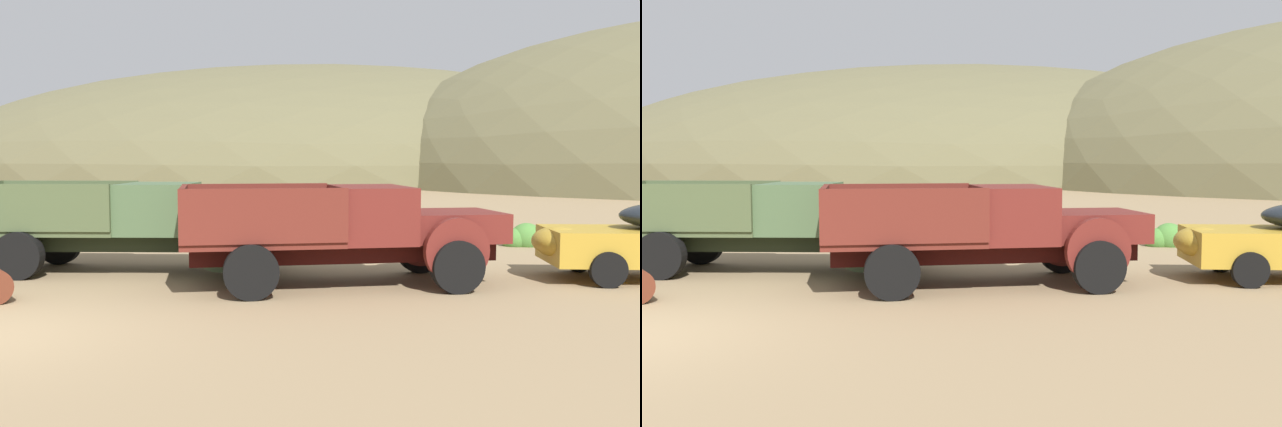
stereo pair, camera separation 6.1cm
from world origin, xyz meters
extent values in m
ellipsoid|color=brown|center=(-11.11, 81.56, 0.00)|extent=(96.41, 81.41, 26.82)
cube|color=#232B1B|center=(-0.29, 5.51, 0.66)|extent=(6.33, 1.80, 0.36)
cube|color=#47603D|center=(2.00, 5.84, 1.11)|extent=(2.19, 1.89, 0.55)
cube|color=#B7B2A8|center=(2.91, 5.97, 1.09)|extent=(0.24, 1.11, 0.44)
cylinder|color=#47603D|center=(1.87, 4.85, 0.76)|extent=(1.21, 0.35, 1.20)
cylinder|color=#47603D|center=(1.60, 6.76, 0.76)|extent=(1.21, 0.35, 1.20)
cube|color=#47603D|center=(0.30, 5.60, 1.36)|extent=(1.70, 2.05, 1.05)
cube|color=black|center=(0.95, 5.69, 1.57)|extent=(0.28, 1.57, 0.59)
cube|color=#495735|center=(-1.98, 5.26, 0.90)|extent=(3.41, 2.38, 0.12)
cube|color=#495735|center=(-1.85, 4.30, 1.43)|extent=(3.15, 0.55, 0.95)
cube|color=#495735|center=(-2.12, 6.23, 1.43)|extent=(3.15, 0.55, 0.95)
cylinder|color=black|center=(1.59, 6.81, 0.48)|extent=(0.99, 0.41, 0.96)
cylinder|color=black|center=(-2.10, 4.22, 0.48)|extent=(0.99, 0.41, 0.96)
cylinder|color=black|center=(-2.39, 6.23, 0.48)|extent=(0.99, 0.41, 0.96)
cube|color=black|center=(4.35, 4.74, 0.66)|extent=(5.77, 2.84, 0.36)
cube|color=maroon|center=(6.36, 5.44, 1.11)|extent=(2.31, 2.30, 0.55)
cube|color=#B7B2A8|center=(7.16, 5.71, 1.09)|extent=(0.48, 1.20, 0.44)
cylinder|color=maroon|center=(6.48, 4.34, 0.76)|extent=(1.19, 0.56, 1.20)
cylinder|color=maroon|center=(5.78, 6.37, 0.76)|extent=(1.19, 0.56, 1.20)
cube|color=maroon|center=(4.87, 4.92, 1.36)|extent=(1.94, 2.40, 1.05)
cube|color=black|center=(5.44, 5.12, 1.57)|extent=(0.62, 1.68, 0.59)
cube|color=maroon|center=(2.87, 4.23, 0.90)|extent=(3.46, 3.00, 0.12)
cube|color=maroon|center=(3.22, 3.21, 1.43)|extent=(2.78, 1.04, 0.95)
cube|color=maroon|center=(2.51, 5.26, 1.43)|extent=(2.78, 1.04, 0.95)
cube|color=maroon|center=(1.55, 3.78, 1.43)|extent=(0.80, 2.08, 0.95)
cylinder|color=black|center=(6.50, 4.29, 0.48)|extent=(1.00, 0.58, 0.96)
cylinder|color=black|center=(5.76, 6.43, 0.48)|extent=(1.00, 0.58, 0.96)
cylinder|color=black|center=(3.01, 3.08, 0.48)|extent=(1.00, 0.58, 0.96)
cylinder|color=black|center=(2.27, 5.22, 0.48)|extent=(1.00, 0.58, 0.96)
ellipsoid|color=#B28928|center=(8.53, 6.15, 0.75)|extent=(1.20, 1.58, 0.61)
cylinder|color=black|center=(9.08, 7.14, 0.34)|extent=(0.70, 0.28, 0.68)
cylinder|color=black|center=(9.29, 5.32, 0.34)|extent=(0.70, 0.28, 0.68)
ellipsoid|color=#4C8438|center=(8.52, 11.40, 0.23)|extent=(0.86, 0.77, 0.82)
ellipsoid|color=#4C8438|center=(8.25, 11.41, 0.15)|extent=(0.62, 0.56, 0.55)
ellipsoid|color=#4C8438|center=(8.19, 11.33, 0.17)|extent=(0.71, 0.64, 0.64)
camera|label=1|loc=(6.19, -8.34, 2.45)|focal=39.19mm
camera|label=2|loc=(6.25, -8.33, 2.45)|focal=39.19mm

